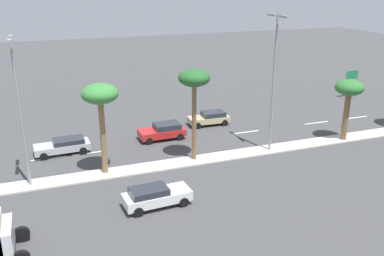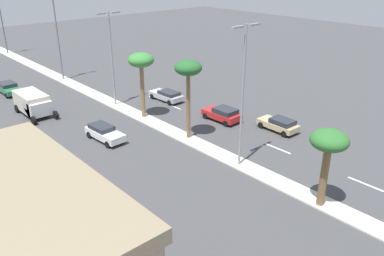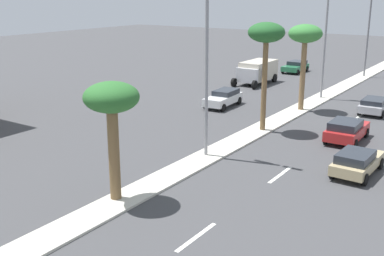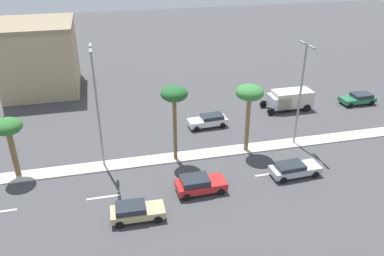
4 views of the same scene
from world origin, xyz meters
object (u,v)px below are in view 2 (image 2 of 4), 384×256
at_px(sedan_silver_mid, 167,95).
at_px(box_truck, 33,103).
at_px(street_lamp_leading, 1,14).
at_px(palm_tree_inboard, 188,71).
at_px(street_lamp_center, 243,88).
at_px(street_lamp_left, 111,52).
at_px(sedan_white_rear, 104,133).
at_px(sedan_red_right, 222,114).
at_px(street_lamp_outboard, 57,31).
at_px(palm_tree_right, 329,145).
at_px(palm_tree_outboard, 141,63).
at_px(sedan_tan_left, 279,124).
at_px(sedan_green_leading, 9,88).

bearing_deg(sedan_silver_mid, box_truck, 156.30).
bearing_deg(street_lamp_leading, palm_tree_inboard, -89.65).
xyz_separation_m(street_lamp_center, sedan_silver_mid, (5.62, 16.67, -5.98)).
bearing_deg(street_lamp_left, sedan_white_rear, -127.62).
xyz_separation_m(palm_tree_inboard, sedan_red_right, (5.61, 0.94, -5.78)).
bearing_deg(sedan_white_rear, box_truck, 102.29).
bearing_deg(street_lamp_outboard, palm_tree_right, -90.61).
bearing_deg(street_lamp_leading, box_truck, -103.89).
height_order(street_lamp_left, sedan_silver_mid, street_lamp_left).
height_order(street_lamp_center, sedan_white_rear, street_lamp_center).
distance_m(sedan_white_rear, box_truck, 11.14).
height_order(palm_tree_right, street_lamp_left, street_lamp_left).
relative_size(street_lamp_center, street_lamp_leading, 0.96).
bearing_deg(sedan_silver_mid, street_lamp_left, 152.93).
relative_size(street_lamp_left, sedan_silver_mid, 2.27).
bearing_deg(sedan_red_right, palm_tree_outboard, 131.92).
bearing_deg(box_truck, palm_tree_right, -75.36).
bearing_deg(sedan_silver_mid, sedan_tan_left, -79.65).
height_order(street_lamp_outboard, box_truck, street_lamp_outboard).
xyz_separation_m(street_lamp_outboard, street_lamp_leading, (-0.16, 22.34, 0.10)).
distance_m(sedan_green_leading, sedan_tan_left, 34.07).
bearing_deg(street_lamp_left, sedan_tan_left, -64.92).
bearing_deg(street_lamp_center, palm_tree_outboard, 88.53).
distance_m(street_lamp_outboard, sedan_white_rear, 23.36).
bearing_deg(sedan_green_leading, sedan_red_right, -61.00).
distance_m(sedan_silver_mid, box_truck, 14.99).
bearing_deg(sedan_tan_left, street_lamp_outboard, 104.29).
xyz_separation_m(street_lamp_center, sedan_tan_left, (8.28, 2.13, -5.95)).
relative_size(street_lamp_leading, sedan_red_right, 2.79).
bearing_deg(palm_tree_outboard, sedan_red_right, -48.08).
bearing_deg(box_truck, palm_tree_outboard, -45.64).
relative_size(palm_tree_right, palm_tree_outboard, 0.81).
distance_m(street_lamp_leading, sedan_tan_left, 54.75).
distance_m(sedan_tan_left, sedan_silver_mid, 14.79).
bearing_deg(street_lamp_outboard, sedan_silver_mid, -72.43).
bearing_deg(palm_tree_inboard, sedan_silver_mid, 62.18).
distance_m(palm_tree_inboard, sedan_green_leading, 27.33).
bearing_deg(sedan_red_right, palm_tree_inboard, -170.45).
distance_m(palm_tree_outboard, box_truck, 12.96).
xyz_separation_m(street_lamp_leading, box_truck, (-8.21, -33.21, -5.61)).
bearing_deg(sedan_tan_left, box_truck, 128.52).
bearing_deg(street_lamp_left, palm_tree_inboard, -88.88).
bearing_deg(street_lamp_leading, sedan_silver_mid, -82.01).
height_order(street_lamp_outboard, street_lamp_leading, street_lamp_leading).
bearing_deg(palm_tree_right, box_truck, 104.64).
height_order(palm_tree_right, box_truck, palm_tree_right).
relative_size(street_lamp_left, street_lamp_outboard, 0.90).
bearing_deg(street_lamp_center, street_lamp_leading, 89.88).
distance_m(street_lamp_outboard, sedan_silver_mid, 18.75).
distance_m(palm_tree_right, street_lamp_left, 27.16).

